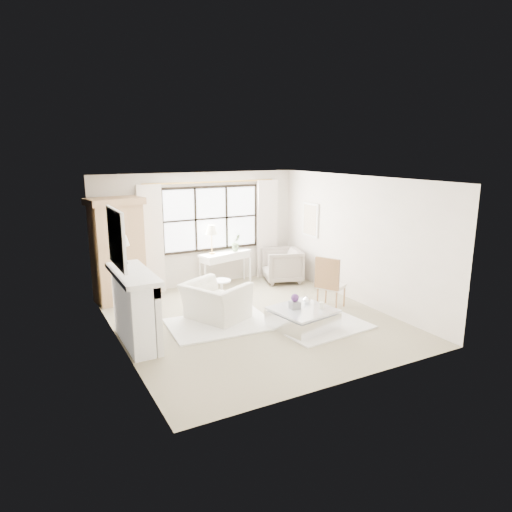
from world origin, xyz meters
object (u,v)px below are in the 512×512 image
object	(u,v)px
console_table	(225,268)
coffee_table	(302,319)
armoire	(118,250)
club_armchair	(216,301)

from	to	relation	value
console_table	coffee_table	distance (m)	3.26
coffee_table	console_table	bearing A→B (deg)	81.71
console_table	coffee_table	bearing A→B (deg)	-103.51
console_table	armoire	bearing A→B (deg)	167.00
console_table	club_armchair	bearing A→B (deg)	-133.85
club_armchair	coffee_table	distance (m)	1.70
console_table	coffee_table	xyz separation A→B (m)	(0.08, -3.25, -0.22)
console_table	club_armchair	world-z (taller)	console_table
armoire	console_table	xyz separation A→B (m)	(2.54, 0.08, -0.74)
console_table	club_armchair	size ratio (longest dim) A/B	1.22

